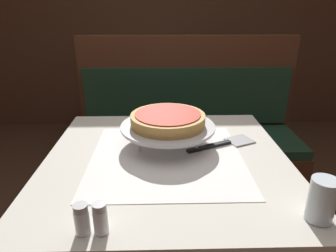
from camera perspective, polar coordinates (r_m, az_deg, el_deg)
dining_table_front at (r=1.14m, az=-0.24°, el=-10.89°), size 0.88×0.88×0.77m
dining_table_rear at (r=2.77m, az=-4.11°, el=9.13°), size 0.77×0.77×0.77m
booth_bench at (r=2.06m, az=3.73°, el=-5.53°), size 1.45×0.51×1.09m
back_wall_panel at (r=3.25m, az=-1.20°, el=20.80°), size 6.00×0.04×2.40m
pizza_pan_stand at (r=1.16m, az=-0.04°, el=-0.25°), size 0.36×0.36×0.08m
deep_dish_pizza at (r=1.14m, az=-0.04°, el=1.30°), size 0.29×0.29×0.05m
pizza_server at (r=1.20m, az=10.32°, el=-3.34°), size 0.29×0.17×0.01m
water_glass_near at (r=0.86m, az=27.27°, el=-12.40°), size 0.07×0.07×0.12m
salt_shaker at (r=0.77m, az=-16.10°, el=-16.67°), size 0.04×0.04×0.08m
pepper_shaker at (r=0.76m, az=-12.76°, el=-16.80°), size 0.04×0.04×0.08m
condiment_caddy at (r=2.80m, az=-6.37°, el=12.36°), size 0.15×0.15×0.17m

